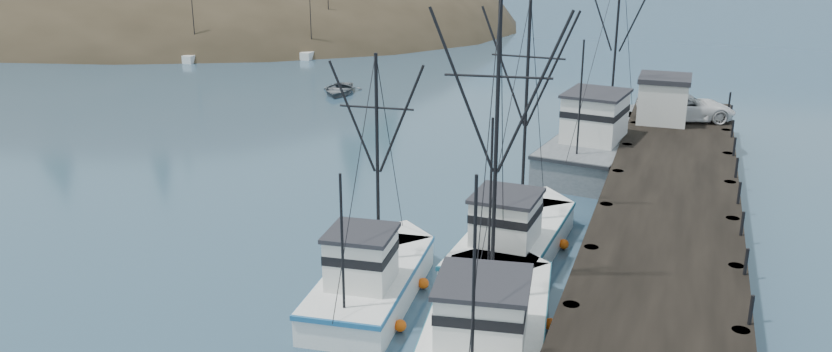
{
  "coord_description": "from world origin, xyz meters",
  "views": [
    {
      "loc": [
        14.36,
        -18.19,
        14.33
      ],
      "look_at": [
        2.74,
        15.53,
        2.5
      ],
      "focal_mm": 35.0,
      "sensor_mm": 36.0,
      "label": 1
    }
  ],
  "objects": [
    {
      "name": "pier",
      "position": [
        14.0,
        16.0,
        1.69
      ],
      "size": [
        6.0,
        44.0,
        2.0
      ],
      "color": "black",
      "rests_on": "ground"
    },
    {
      "name": "headland",
      "position": [
        -74.95,
        78.61,
        -4.55
      ],
      "size": [
        134.8,
        78.0,
        51.0
      ],
      "color": "#382D1E",
      "rests_on": "ground"
    },
    {
      "name": "moored_sailboats",
      "position": [
        -29.8,
        55.87,
        0.33
      ],
      "size": [
        18.46,
        18.42,
        6.35
      ],
      "color": "white",
      "rests_on": "ground"
    },
    {
      "name": "trawler_near",
      "position": [
        8.64,
        5.88,
        0.82
      ],
      "size": [
        5.33,
        12.21,
        12.16
      ],
      "color": "white",
      "rests_on": "ground"
    },
    {
      "name": "trawler_mid",
      "position": [
        3.57,
        8.0,
        0.82
      ],
      "size": [
        3.9,
        9.59,
        9.71
      ],
      "color": "white",
      "rests_on": "ground"
    },
    {
      "name": "trawler_far",
      "position": [
        7.84,
        13.78,
        0.82
      ],
      "size": [
        4.02,
        10.95,
        11.24
      ],
      "color": "white",
      "rests_on": "ground"
    },
    {
      "name": "work_vessel",
      "position": [
        9.77,
        28.81,
        1.23
      ],
      "size": [
        6.19,
        14.69,
        12.36
      ],
      "color": "slate",
      "rests_on": "ground"
    },
    {
      "name": "pier_shed",
      "position": [
        12.89,
        31.78,
        3.42
      ],
      "size": [
        3.0,
        3.2,
        2.8
      ],
      "color": "silver",
      "rests_on": "pier"
    },
    {
      "name": "pickup_truck",
      "position": [
        14.25,
        32.61,
        2.8
      ],
      "size": [
        6.28,
        4.4,
        1.59
      ],
      "primitive_type": "imported",
      "rotation": [
        0.0,
        0.0,
        1.91
      ],
      "color": "silver",
      "rests_on": "pier"
    },
    {
      "name": "motorboat",
      "position": [
        -12.62,
        40.79,
        0.0
      ],
      "size": [
        4.23,
        5.27,
        0.97
      ],
      "primitive_type": "imported",
      "rotation": [
        0.0,
        0.0,
        0.2
      ],
      "color": "#565B5F",
      "rests_on": "ground"
    }
  ]
}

